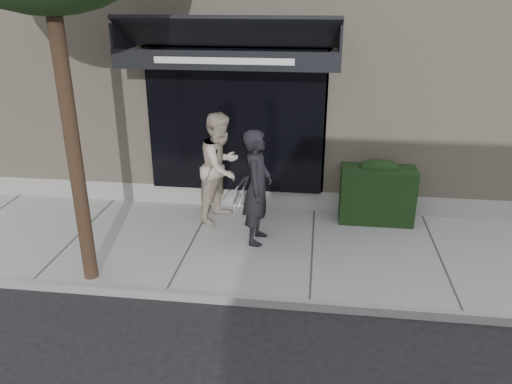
# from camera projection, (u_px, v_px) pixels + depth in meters

# --- Properties ---
(ground) EXTENTS (80.00, 80.00, 0.00)m
(ground) POSITION_uv_depth(u_px,v_px,m) (312.00, 254.00, 8.19)
(ground) COLOR black
(ground) RESTS_ON ground
(sidewalk) EXTENTS (20.00, 3.00, 0.12)m
(sidewalk) POSITION_uv_depth(u_px,v_px,m) (312.00, 251.00, 8.16)
(sidewalk) COLOR gray
(sidewalk) RESTS_ON ground
(curb) EXTENTS (20.00, 0.10, 0.14)m
(curb) POSITION_uv_depth(u_px,v_px,m) (309.00, 305.00, 6.73)
(curb) COLOR gray
(curb) RESTS_ON ground
(building_facade) EXTENTS (14.30, 8.04, 5.64)m
(building_facade) POSITION_uv_depth(u_px,v_px,m) (322.00, 49.00, 11.71)
(building_facade) COLOR tan
(building_facade) RESTS_ON ground
(hedge) EXTENTS (1.30, 0.70, 1.14)m
(hedge) POSITION_uv_depth(u_px,v_px,m) (377.00, 192.00, 8.96)
(hedge) COLOR black
(hedge) RESTS_ON sidewalk
(pedestrian_front) EXTENTS (0.80, 0.95, 1.91)m
(pedestrian_front) POSITION_uv_depth(u_px,v_px,m) (257.00, 188.00, 8.02)
(pedestrian_front) COLOR black
(pedestrian_front) RESTS_ON sidewalk
(pedestrian_back) EXTENTS (1.06, 1.17, 1.97)m
(pedestrian_back) POSITION_uv_depth(u_px,v_px,m) (221.00, 167.00, 8.84)
(pedestrian_back) COLOR beige
(pedestrian_back) RESTS_ON sidewalk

